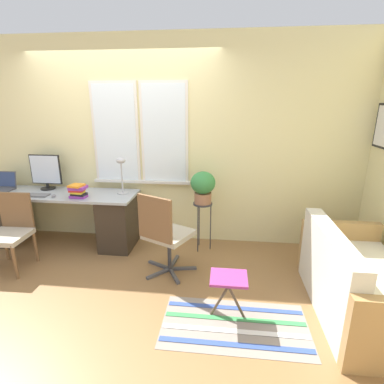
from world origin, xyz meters
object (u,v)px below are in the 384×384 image
(mouse, at_px, (54,196))
(folding_stool, at_px, (229,282))
(desk_chair_wooden, at_px, (10,230))
(book_stack, at_px, (78,191))
(keyboard, at_px, (34,195))
(office_chair_swivel, at_px, (165,233))
(monitor, at_px, (46,172))
(desk_lamp, at_px, (121,168))
(laptop, at_px, (3,186))
(plant_stand, at_px, (203,209))
(potted_plant, at_px, (203,186))
(couch_loveseat, at_px, (359,285))

(mouse, relative_size, folding_stool, 0.18)
(desk_chair_wooden, bearing_deg, book_stack, 35.07)
(keyboard, xyz_separation_m, office_chair_swivel, (1.78, -0.44, -0.23))
(office_chair_swivel, bearing_deg, monitor, 3.20)
(desk_lamp, bearing_deg, book_stack, -153.28)
(laptop, bearing_deg, desk_lamp, 1.04)
(laptop, relative_size, folding_stool, 0.74)
(monitor, bearing_deg, office_chair_swivel, -22.83)
(monitor, height_order, mouse, monitor)
(monitor, bearing_deg, desk_lamp, -3.99)
(desk_lamp, relative_size, plant_stand, 0.74)
(book_stack, relative_size, office_chair_swivel, 0.22)
(office_chair_swivel, distance_m, potted_plant, 0.83)
(desk_lamp, height_order, book_stack, desk_lamp)
(plant_stand, height_order, folding_stool, plant_stand)
(desk_lamp, relative_size, desk_chair_wooden, 0.55)
(laptop, xyz_separation_m, plant_stand, (2.73, 0.00, -0.22))
(office_chair_swivel, relative_size, plant_stand, 1.49)
(office_chair_swivel, xyz_separation_m, folding_stool, (0.70, -0.63, -0.15))
(folding_stool, bearing_deg, couch_loveseat, 9.66)
(book_stack, distance_m, couch_loveseat, 3.23)
(desk_lamp, height_order, desk_chair_wooden, desk_lamp)
(laptop, distance_m, plant_stand, 2.74)
(laptop, xyz_separation_m, monitor, (0.59, 0.11, 0.19))
(mouse, relative_size, potted_plant, 0.18)
(desk_lamp, xyz_separation_m, book_stack, (-0.49, -0.25, -0.25))
(desk_lamp, distance_m, book_stack, 0.60)
(laptop, distance_m, monitor, 0.63)
(book_stack, bearing_deg, folding_stool, -29.37)
(book_stack, xyz_separation_m, couch_loveseat, (3.07, -0.85, -0.55))
(laptop, relative_size, monitor, 0.64)
(keyboard, distance_m, desk_chair_wooden, 0.55)
(mouse, distance_m, desk_lamp, 0.91)
(desk_lamp, bearing_deg, desk_chair_wooden, -147.53)
(office_chair_swivel, relative_size, couch_loveseat, 0.66)
(desk_lamp, relative_size, couch_loveseat, 0.32)
(laptop, height_order, desk_lamp, desk_lamp)
(plant_stand, relative_size, folding_stool, 1.56)
(keyboard, relative_size, mouse, 4.86)
(office_chair_swivel, height_order, potted_plant, potted_plant)
(monitor, height_order, potted_plant, monitor)
(book_stack, bearing_deg, plant_stand, 8.10)
(desk_chair_wooden, distance_m, folding_stool, 2.58)
(mouse, bearing_deg, keyboard, 174.76)
(book_stack, distance_m, plant_stand, 1.58)
(keyboard, height_order, desk_chair_wooden, desk_chair_wooden)
(office_chair_swivel, distance_m, folding_stool, 0.96)
(desk_lamp, bearing_deg, keyboard, -167.78)
(couch_loveseat, height_order, plant_stand, couch_loveseat)
(laptop, xyz_separation_m, book_stack, (1.19, -0.22, 0.04))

